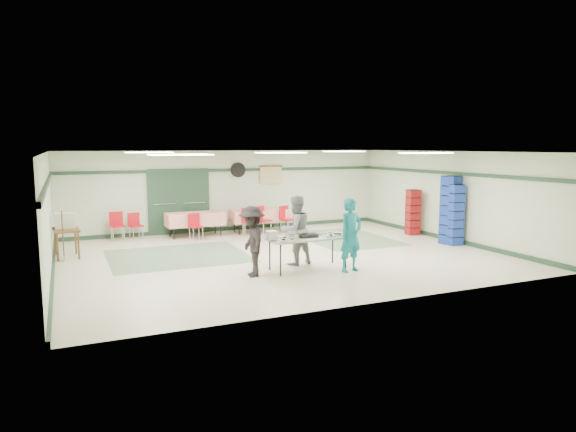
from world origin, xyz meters
name	(u,v)px	position (x,y,z in m)	size (l,w,h in m)	color
floor	(281,255)	(0.00, 0.00, 0.00)	(11.00, 11.00, 0.00)	beige
ceiling	(281,152)	(0.00, 0.00, 2.70)	(11.00, 11.00, 0.00)	white
wall_back	(229,191)	(0.00, 4.50, 1.35)	(11.00, 11.00, 0.00)	#B3BFA3
wall_front	(378,230)	(0.00, -4.50, 1.35)	(11.00, 11.00, 0.00)	#B3BFA3
wall_left	(48,216)	(-5.50, 0.00, 1.35)	(9.00, 9.00, 0.00)	#B3BFA3
wall_right	(448,196)	(5.50, 0.00, 1.35)	(9.00, 9.00, 0.00)	#B3BFA3
trim_back	(229,170)	(0.00, 4.47, 2.05)	(11.00, 0.06, 0.10)	#1F3927
baseboard_back	(230,228)	(0.00, 4.47, 0.06)	(11.00, 0.06, 0.12)	#1F3927
trim_left	(47,184)	(-5.47, 0.00, 2.05)	(9.00, 0.06, 0.10)	#1F3927
baseboard_left	(53,274)	(-5.47, 0.00, 0.06)	(9.00, 0.06, 0.12)	#1F3927
trim_right	(449,173)	(5.47, 0.00, 2.05)	(9.00, 0.06, 0.10)	#1F3927
baseboard_right	(446,238)	(5.47, 0.00, 0.06)	(9.00, 0.06, 0.12)	#1F3927
green_patch_a	(178,256)	(-2.50, 1.00, 0.00)	(3.50, 3.00, 0.01)	slate
green_patch_b	(345,238)	(2.80, 1.50, 0.00)	(2.50, 3.50, 0.01)	slate
double_door_left	(164,202)	(-2.20, 4.44, 1.05)	(0.90, 0.06, 2.10)	gray
double_door_right	(194,201)	(-1.25, 4.44, 1.05)	(0.90, 0.06, 2.10)	gray
door_frame	(179,202)	(-1.73, 4.42, 1.05)	(2.00, 0.03, 2.15)	#1F3927
wall_fan	(238,170)	(0.30, 4.44, 2.05)	(0.50, 0.50, 0.10)	black
scroll_banner	(271,175)	(1.50, 4.44, 1.85)	(0.80, 0.02, 0.60)	beige
serving_table	(308,239)	(-0.03, -1.68, 0.72)	(1.93, 0.80, 0.76)	beige
sheet_tray_right	(333,235)	(0.60, -1.75, 0.77)	(0.58, 0.44, 0.02)	silver
sheet_tray_mid	(299,236)	(-0.19, -1.53, 0.77)	(0.54, 0.41, 0.02)	silver
sheet_tray_left	(286,240)	(-0.65, -1.85, 0.77)	(0.56, 0.42, 0.02)	silver
baking_pan	(308,236)	(-0.04, -1.68, 0.80)	(0.44, 0.27, 0.08)	black
foam_box_stack	(272,235)	(-0.93, -1.66, 0.86)	(0.22, 0.21, 0.21)	white
volunteer_teal	(351,235)	(0.78, -2.24, 0.84)	(0.62, 0.40, 1.69)	#137984
volunteer_grey	(296,230)	(-0.08, -1.10, 0.84)	(0.82, 0.64, 1.69)	gray
volunteer_dark	(252,241)	(-1.43, -1.76, 0.78)	(1.01, 0.58, 1.56)	black
dining_table_a	(260,215)	(0.82, 3.72, 0.57)	(1.99, 0.98, 0.77)	red
dining_table_b	(195,219)	(-1.38, 3.72, 0.57)	(1.80, 0.82, 0.77)	red
chair_a	(261,217)	(0.65, 3.15, 0.57)	(0.57, 0.57, 0.93)	red
chair_b	(249,219)	(0.21, 3.15, 0.55)	(0.47, 0.47, 0.89)	red
chair_c	(286,216)	(1.51, 3.15, 0.55)	(0.55, 0.55, 0.90)	red
chair_d	(195,224)	(-1.53, 3.14, 0.49)	(0.43, 0.43, 0.81)	red
chair_loose_a	(135,223)	(-3.19, 4.07, 0.49)	(0.46, 0.46, 0.80)	red
chair_loose_b	(117,223)	(-3.73, 4.00, 0.53)	(0.43, 0.43, 0.87)	red
crate_stack_blue_a	(450,210)	(5.15, -0.50, 1.00)	(0.44, 0.44, 2.00)	navy
crate_stack_red	(413,212)	(5.15, 1.23, 0.73)	(0.37, 0.37, 1.46)	maroon
crate_stack_blue_b	(455,215)	(5.15, -0.71, 0.88)	(0.39, 0.39, 1.77)	navy
printer_table	(66,233)	(-5.15, 2.00, 0.65)	(0.67, 0.98, 0.74)	brown
office_printer	(65,220)	(-5.15, 2.19, 0.94)	(0.49, 0.43, 0.39)	beige
broom	(63,235)	(-5.23, 1.63, 0.65)	(0.03, 0.03, 1.25)	brown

